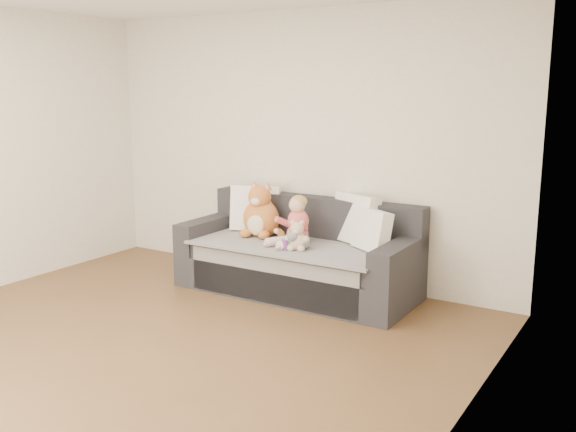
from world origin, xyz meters
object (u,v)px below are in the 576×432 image
at_px(sippy_cup, 286,243).
at_px(teddy_bear, 297,238).
at_px(sofa, 299,259).
at_px(plush_cat, 261,215).
at_px(toddler, 295,223).

bearing_deg(sippy_cup, teddy_bear, 23.85).
bearing_deg(sofa, plush_cat, 176.93).
bearing_deg(toddler, teddy_bear, -42.41).
height_order(toddler, teddy_bear, toddler).
bearing_deg(sippy_cup, plush_cat, 145.89).
bearing_deg(plush_cat, sofa, -11.74).
bearing_deg(teddy_bear, sofa, 101.67).
distance_m(plush_cat, sippy_cup, 0.60).
relative_size(sofa, teddy_bear, 8.08).
relative_size(sofa, plush_cat, 4.00).
bearing_deg(toddler, sippy_cup, -65.10).
xyz_separation_m(sofa, sippy_cup, (0.05, -0.31, 0.23)).
height_order(toddler, plush_cat, plush_cat).
relative_size(toddler, teddy_bear, 1.69).
distance_m(sofa, teddy_bear, 0.41).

